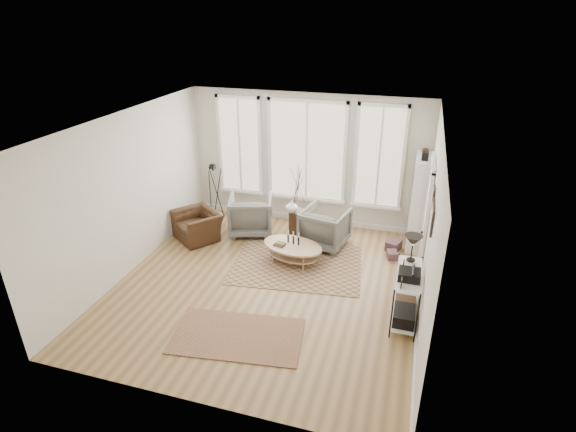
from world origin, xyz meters
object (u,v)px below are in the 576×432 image
(low_shelf, at_px, (407,291))
(bookcase, at_px, (419,203))
(armchair_left, at_px, (251,214))
(armchair_right, at_px, (325,227))
(coffee_table, at_px, (292,249))
(accent_chair, at_px, (198,225))
(side_table, at_px, (297,203))

(low_shelf, bearing_deg, bookcase, 88.72)
(armchair_left, xyz_separation_m, armchair_right, (1.66, -0.13, -0.02))
(coffee_table, xyz_separation_m, armchair_right, (0.45, 0.85, 0.11))
(coffee_table, relative_size, armchair_left, 1.42)
(bookcase, xyz_separation_m, coffee_table, (-2.23, -1.36, -0.66))
(coffee_table, relative_size, accent_chair, 1.43)
(bookcase, height_order, low_shelf, bookcase)
(side_table, bearing_deg, bookcase, 4.21)
(bookcase, xyz_separation_m, armchair_right, (-1.78, -0.52, -0.55))
(low_shelf, distance_m, side_table, 3.36)
(low_shelf, distance_m, armchair_left, 3.99)
(bookcase, xyz_separation_m, accent_chair, (-4.42, -0.98, -0.66))
(bookcase, relative_size, accent_chair, 2.23)
(bookcase, bearing_deg, accent_chair, -167.54)
(bookcase, relative_size, armchair_right, 2.32)
(armchair_right, xyz_separation_m, accent_chair, (-2.64, -0.46, -0.10))
(low_shelf, height_order, armchair_right, low_shelf)
(armchair_left, distance_m, armchair_right, 1.66)
(low_shelf, xyz_separation_m, side_table, (-2.41, 2.34, 0.22))
(armchair_left, bearing_deg, side_table, 174.87)
(low_shelf, xyz_separation_m, coffee_table, (-2.17, 1.16, -0.22))
(armchair_right, bearing_deg, bookcase, -152.43)
(side_table, xyz_separation_m, accent_chair, (-1.95, -0.79, -0.43))
(coffee_table, height_order, armchair_left, armchair_left)
(low_shelf, height_order, side_table, side_table)
(low_shelf, height_order, armchair_left, low_shelf)
(low_shelf, bearing_deg, armchair_right, 130.64)
(armchair_right, distance_m, side_table, 0.83)
(bookcase, height_order, accent_chair, bookcase)
(coffee_table, bearing_deg, side_table, 101.16)
(bookcase, xyz_separation_m, side_table, (-2.46, -0.18, -0.23))
(low_shelf, distance_m, coffee_table, 2.47)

